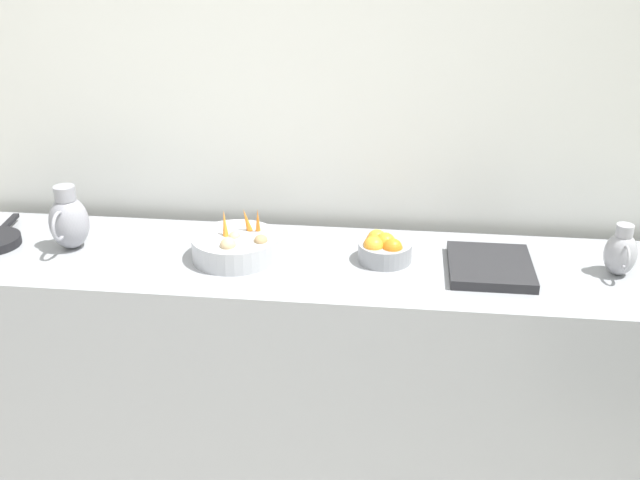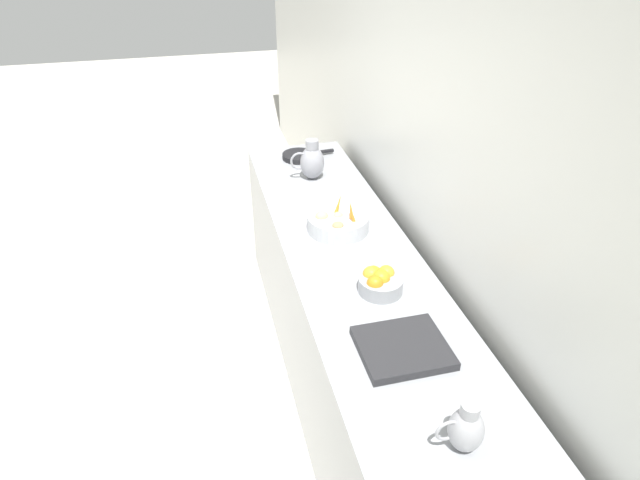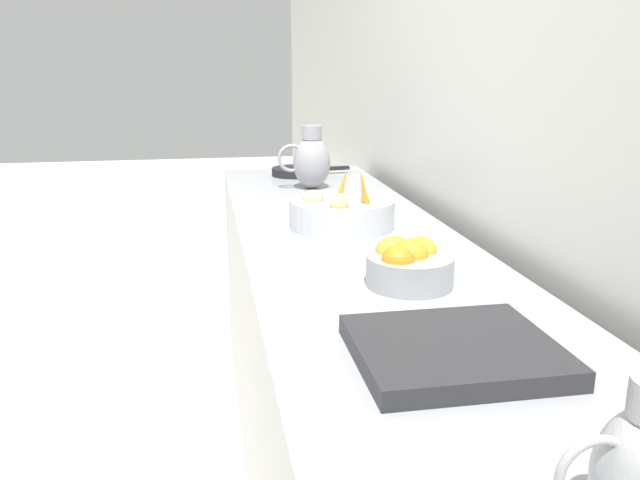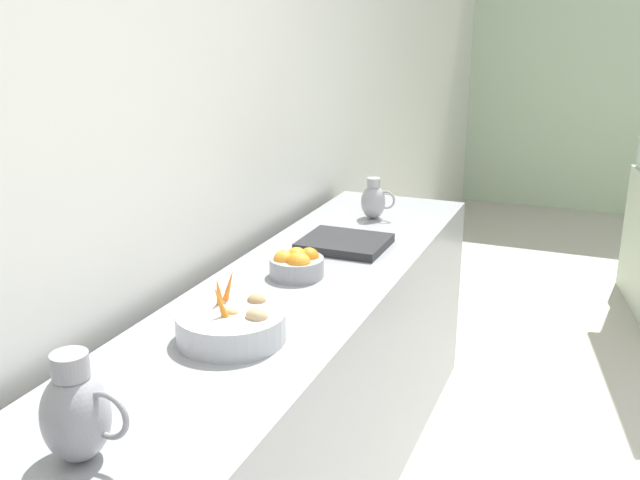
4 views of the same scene
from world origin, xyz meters
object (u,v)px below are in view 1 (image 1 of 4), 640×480
Objects in this scene: orange_bowl at (383,248)px; metal_pitcher_short at (621,252)px; metal_pitcher_tall at (68,221)px; vegetable_colander at (236,246)px.

metal_pitcher_short is at bearing 89.06° from orange_bowl.
orange_bowl is 0.79× the size of metal_pitcher_tall.
vegetable_colander is at bearing -86.31° from orange_bowl.
metal_pitcher_tall is 2.05m from metal_pitcher_short.
metal_pitcher_tall reaches higher than metal_pitcher_short.
orange_bowl is at bearing 93.69° from vegetable_colander.
vegetable_colander is 1.29× the size of metal_pitcher_tall.
vegetable_colander is 1.63× the size of orange_bowl.
metal_pitcher_tall is (-0.01, -0.65, 0.07)m from vegetable_colander.
metal_pitcher_tall is at bearing -91.21° from vegetable_colander.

